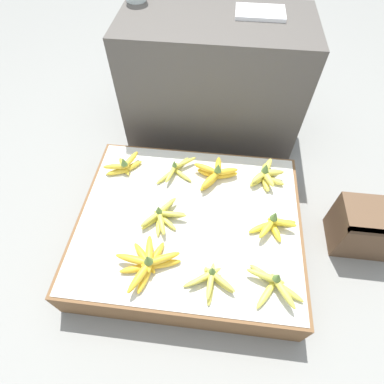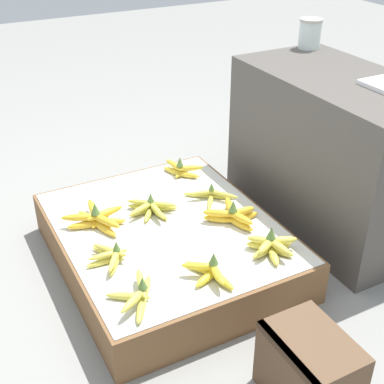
{
  "view_description": "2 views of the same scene",
  "coord_description": "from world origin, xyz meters",
  "px_view_note": "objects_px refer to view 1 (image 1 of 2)",
  "views": [
    {
      "loc": [
        0.1,
        -0.73,
        1.4
      ],
      "look_at": [
        0.0,
        0.11,
        0.26
      ],
      "focal_mm": 28.0,
      "sensor_mm": 36.0,
      "label": 1
    },
    {
      "loc": [
        1.7,
        -0.78,
        1.44
      ],
      "look_at": [
        0.03,
        0.1,
        0.35
      ],
      "focal_mm": 50.0,
      "sensor_mm": 36.0,
      "label": 2
    }
  ],
  "objects_px": {
    "banana_bunch_middle_right": "(273,225)",
    "foam_tray_white": "(260,12)",
    "banana_bunch_front_right": "(274,284)",
    "banana_bunch_back_midright": "(215,173)",
    "banana_bunch_back_right": "(266,175)",
    "banana_bunch_middle_midleft": "(162,216)",
    "banana_bunch_front_midleft": "(148,263)",
    "banana_bunch_front_midright": "(211,280)",
    "wooden_crate": "(366,228)",
    "banana_bunch_back_midleft": "(177,170)",
    "banana_bunch_back_left": "(124,166)"
  },
  "relations": [
    {
      "from": "banana_bunch_front_midleft",
      "to": "foam_tray_white",
      "type": "relative_size",
      "value": 1.13
    },
    {
      "from": "banana_bunch_back_midright",
      "to": "foam_tray_white",
      "type": "xyz_separation_m",
      "value": [
        0.15,
        0.64,
        0.5
      ]
    },
    {
      "from": "banana_bunch_front_midleft",
      "to": "foam_tray_white",
      "type": "xyz_separation_m",
      "value": [
        0.39,
        1.16,
        0.5
      ]
    },
    {
      "from": "banana_bunch_back_left",
      "to": "banana_bunch_front_midleft",
      "type": "bearing_deg",
      "value": -65.63
    },
    {
      "from": "banana_bunch_front_right",
      "to": "banana_bunch_back_midleft",
      "type": "bearing_deg",
      "value": 130.5
    },
    {
      "from": "banana_bunch_middle_right",
      "to": "banana_bunch_back_midright",
      "type": "bearing_deg",
      "value": 136.03
    },
    {
      "from": "banana_bunch_front_midleft",
      "to": "banana_bunch_front_right",
      "type": "distance_m",
      "value": 0.52
    },
    {
      "from": "banana_bunch_front_right",
      "to": "banana_bunch_back_right",
      "type": "xyz_separation_m",
      "value": [
        -0.01,
        0.56,
        0.0
      ]
    },
    {
      "from": "banana_bunch_front_midleft",
      "to": "banana_bunch_front_midright",
      "type": "xyz_separation_m",
      "value": [
        0.26,
        -0.04,
        -0.01
      ]
    },
    {
      "from": "foam_tray_white",
      "to": "banana_bunch_back_midright",
      "type": "bearing_deg",
      "value": -102.94
    },
    {
      "from": "wooden_crate",
      "to": "banana_bunch_front_right",
      "type": "distance_m",
      "value": 0.61
    },
    {
      "from": "banana_bunch_front_midright",
      "to": "banana_bunch_middle_right",
      "type": "height_order",
      "value": "banana_bunch_middle_right"
    },
    {
      "from": "banana_bunch_back_right",
      "to": "banana_bunch_back_midleft",
      "type": "bearing_deg",
      "value": -179.0
    },
    {
      "from": "banana_bunch_middle_midleft",
      "to": "banana_bunch_middle_right",
      "type": "relative_size",
      "value": 1.01
    },
    {
      "from": "banana_bunch_middle_right",
      "to": "foam_tray_white",
      "type": "bearing_deg",
      "value": 98.36
    },
    {
      "from": "banana_bunch_middle_right",
      "to": "foam_tray_white",
      "type": "distance_m",
      "value": 1.05
    },
    {
      "from": "banana_bunch_back_midright",
      "to": "banana_bunch_middle_right",
      "type": "bearing_deg",
      "value": -43.97
    },
    {
      "from": "banana_bunch_front_right",
      "to": "banana_bunch_back_midleft",
      "type": "xyz_separation_m",
      "value": [
        -0.47,
        0.55,
        -0.01
      ]
    },
    {
      "from": "banana_bunch_front_midright",
      "to": "banana_bunch_back_midleft",
      "type": "xyz_separation_m",
      "value": [
        -0.22,
        0.56,
        -0.0
      ]
    },
    {
      "from": "banana_bunch_middle_midleft",
      "to": "banana_bunch_back_left",
      "type": "bearing_deg",
      "value": 132.3
    },
    {
      "from": "banana_bunch_back_midleft",
      "to": "banana_bunch_back_left",
      "type": "bearing_deg",
      "value": -177.4
    },
    {
      "from": "wooden_crate",
      "to": "banana_bunch_front_midright",
      "type": "distance_m",
      "value": 0.82
    },
    {
      "from": "banana_bunch_front_midleft",
      "to": "banana_bunch_back_right",
      "type": "height_order",
      "value": "banana_bunch_front_midleft"
    },
    {
      "from": "banana_bunch_middle_midleft",
      "to": "banana_bunch_back_midleft",
      "type": "distance_m",
      "value": 0.29
    },
    {
      "from": "wooden_crate",
      "to": "banana_bunch_back_midright",
      "type": "relative_size",
      "value": 1.22
    },
    {
      "from": "foam_tray_white",
      "to": "banana_bunch_back_left",
      "type": "bearing_deg",
      "value": -133.94
    },
    {
      "from": "banana_bunch_back_midright",
      "to": "banana_bunch_back_right",
      "type": "relative_size",
      "value": 1.18
    },
    {
      "from": "banana_bunch_front_right",
      "to": "banana_bunch_back_midright",
      "type": "distance_m",
      "value": 0.61
    },
    {
      "from": "banana_bunch_front_midright",
      "to": "banana_bunch_middle_midleft",
      "type": "height_order",
      "value": "banana_bunch_middle_midleft"
    },
    {
      "from": "banana_bunch_front_midright",
      "to": "banana_bunch_middle_right",
      "type": "distance_m",
      "value": 0.39
    },
    {
      "from": "banana_bunch_front_midright",
      "to": "banana_bunch_back_left",
      "type": "height_order",
      "value": "banana_bunch_back_left"
    },
    {
      "from": "banana_bunch_back_midright",
      "to": "banana_bunch_middle_midleft",
      "type": "bearing_deg",
      "value": -128.9
    },
    {
      "from": "banana_bunch_middle_midleft",
      "to": "banana_bunch_back_right",
      "type": "relative_size",
      "value": 1.12
    },
    {
      "from": "banana_bunch_front_midleft",
      "to": "banana_bunch_front_right",
      "type": "xyz_separation_m",
      "value": [
        0.52,
        -0.03,
        -0.0
      ]
    },
    {
      "from": "wooden_crate",
      "to": "banana_bunch_middle_right",
      "type": "bearing_deg",
      "value": -168.75
    },
    {
      "from": "wooden_crate",
      "to": "banana_bunch_back_midleft",
      "type": "distance_m",
      "value": 0.97
    },
    {
      "from": "banana_bunch_middle_right",
      "to": "banana_bunch_back_right",
      "type": "xyz_separation_m",
      "value": [
        -0.02,
        0.29,
        0.0
      ]
    },
    {
      "from": "wooden_crate",
      "to": "banana_bunch_front_midright",
      "type": "height_order",
      "value": "banana_bunch_front_midright"
    },
    {
      "from": "banana_bunch_front_right",
      "to": "banana_bunch_back_left",
      "type": "height_order",
      "value": "banana_bunch_back_left"
    },
    {
      "from": "banana_bunch_middle_right",
      "to": "foam_tray_white",
      "type": "xyz_separation_m",
      "value": [
        -0.13,
        0.92,
        0.5
      ]
    },
    {
      "from": "banana_bunch_middle_right",
      "to": "banana_bunch_front_midright",
      "type": "bearing_deg",
      "value": -132.62
    },
    {
      "from": "banana_bunch_front_midright",
      "to": "banana_bunch_back_right",
      "type": "xyz_separation_m",
      "value": [
        0.24,
        0.57,
        0.01
      ]
    },
    {
      "from": "banana_bunch_back_midright",
      "to": "banana_bunch_back_right",
      "type": "distance_m",
      "value": 0.26
    },
    {
      "from": "banana_bunch_front_midright",
      "to": "banana_bunch_back_left",
      "type": "distance_m",
      "value": 0.74
    },
    {
      "from": "banana_bunch_front_midright",
      "to": "banana_bunch_back_left",
      "type": "xyz_separation_m",
      "value": [
        -0.5,
        0.55,
        0.0
      ]
    },
    {
      "from": "wooden_crate",
      "to": "banana_bunch_middle_right",
      "type": "distance_m",
      "value": 0.48
    },
    {
      "from": "banana_bunch_front_midleft",
      "to": "banana_bunch_back_midright",
      "type": "height_order",
      "value": "banana_bunch_front_midleft"
    },
    {
      "from": "banana_bunch_middle_midleft",
      "to": "banana_bunch_back_left",
      "type": "xyz_separation_m",
      "value": [
        -0.25,
        0.28,
        0.01
      ]
    },
    {
      "from": "banana_bunch_front_right",
      "to": "foam_tray_white",
      "type": "relative_size",
      "value": 0.97
    },
    {
      "from": "banana_bunch_back_midright",
      "to": "banana_bunch_back_right",
      "type": "xyz_separation_m",
      "value": [
        0.26,
        0.02,
        -0.0
      ]
    }
  ]
}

